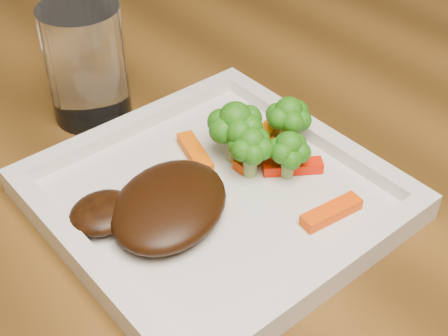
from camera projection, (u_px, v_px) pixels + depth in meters
plate at (215, 200)px, 0.54m from camera, size 0.27×0.27×0.01m
steak at (169, 205)px, 0.51m from camera, size 0.14×0.13×0.03m
broccoli_0 at (235, 128)px, 0.56m from camera, size 0.07×0.07×0.07m
broccoli_1 at (288, 117)px, 0.57m from camera, size 0.05×0.05×0.06m
broccoli_2 at (289, 149)px, 0.54m from camera, size 0.06×0.06×0.06m
broccoli_3 at (251, 147)px, 0.54m from camera, size 0.05×0.05×0.06m
carrot_0 at (331, 212)px, 0.52m from camera, size 0.06×0.02×0.01m
carrot_3 at (270, 128)px, 0.61m from camera, size 0.06×0.03×0.01m
carrot_4 at (195, 153)px, 0.58m from camera, size 0.03×0.06×0.01m
carrot_5 at (293, 167)px, 0.56m from camera, size 0.05×0.04×0.01m
carrot_6 at (258, 156)px, 0.57m from camera, size 0.05×0.02×0.01m
drinking_glass at (86, 64)px, 0.62m from camera, size 0.10×0.10×0.12m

